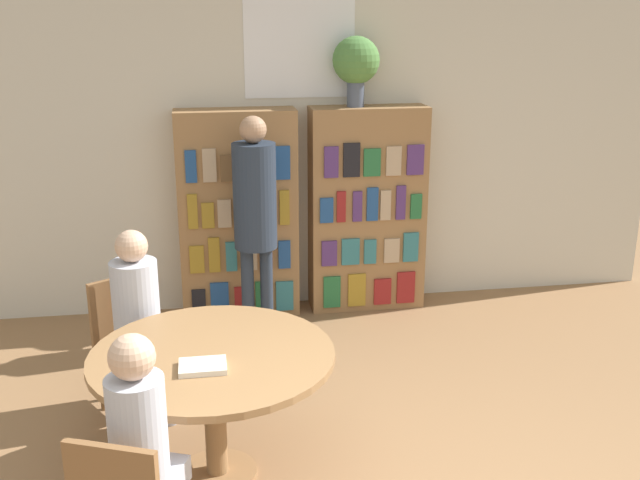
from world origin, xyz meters
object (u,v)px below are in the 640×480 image
(bookshelf_left, at_px, (238,215))
(seated_reader_right, at_px, (144,445))
(bookshelf_right, at_px, (367,210))
(chair_left_side, at_px, (129,339))
(reading_table, at_px, (213,371))
(seated_reader_left, at_px, (139,314))
(librarian_standing, at_px, (255,204))
(flower_vase, at_px, (356,63))

(bookshelf_left, distance_m, seated_reader_right, 3.15)
(bookshelf_right, distance_m, chair_left_side, 2.43)
(reading_table, distance_m, chair_left_side, 1.01)
(reading_table, relative_size, seated_reader_left, 1.06)
(seated_reader_right, relative_size, librarian_standing, 0.71)
(flower_vase, relative_size, reading_table, 0.43)
(seated_reader_right, bearing_deg, flower_vase, 85.73)
(reading_table, bearing_deg, bookshelf_left, 83.27)
(chair_left_side, bearing_deg, seated_reader_left, 90.00)
(bookshelf_left, distance_m, reading_table, 2.36)
(reading_table, height_order, librarian_standing, librarian_standing)
(bookshelf_left, height_order, seated_reader_right, bookshelf_left)
(reading_table, bearing_deg, seated_reader_left, 121.38)
(chair_left_side, bearing_deg, bookshelf_right, -173.13)
(seated_reader_right, bearing_deg, bookshelf_right, 84.06)
(flower_vase, bearing_deg, bookshelf_left, -179.72)
(bookshelf_left, height_order, flower_vase, flower_vase)
(bookshelf_right, relative_size, seated_reader_right, 1.40)
(reading_table, distance_m, seated_reader_left, 0.82)
(chair_left_side, distance_m, seated_reader_right, 1.63)
(seated_reader_left, bearing_deg, reading_table, 90.00)
(reading_table, xyz_separation_m, seated_reader_left, (-0.43, 0.70, 0.07))
(seated_reader_left, bearing_deg, flower_vase, -167.08)
(seated_reader_left, xyz_separation_m, librarian_standing, (0.81, 1.13, 0.37))
(flower_vase, bearing_deg, chair_left_side, -139.92)
(bookshelf_right, height_order, librarian_standing, librarian_standing)
(chair_left_side, distance_m, seated_reader_left, 0.29)
(librarian_standing, bearing_deg, seated_reader_left, -125.47)
(reading_table, distance_m, librarian_standing, 1.92)
(reading_table, relative_size, seated_reader_right, 1.06)
(reading_table, relative_size, librarian_standing, 0.75)
(flower_vase, height_order, chair_left_side, flower_vase)
(seated_reader_left, height_order, librarian_standing, librarian_standing)
(flower_vase, bearing_deg, seated_reader_right, -116.88)
(bookshelf_right, height_order, chair_left_side, bookshelf_right)
(chair_left_side, xyz_separation_m, librarian_standing, (0.90, 0.99, 0.60))
(bookshelf_right, bearing_deg, librarian_standing, -153.04)
(chair_left_side, height_order, seated_reader_left, seated_reader_left)
(reading_table, height_order, seated_reader_left, seated_reader_left)
(bookshelf_left, distance_m, flower_vase, 1.57)
(reading_table, bearing_deg, chair_left_side, 121.38)
(seated_reader_right, bearing_deg, reading_table, 90.00)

